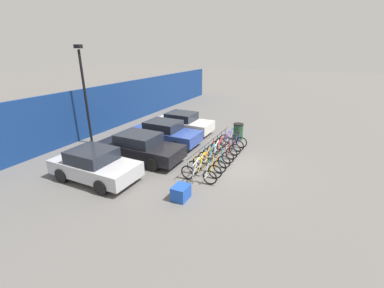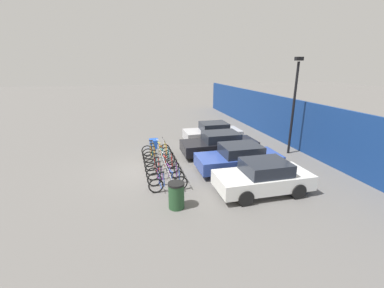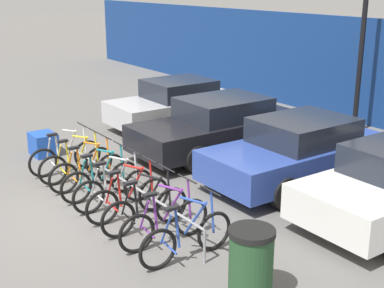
# 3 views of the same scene
# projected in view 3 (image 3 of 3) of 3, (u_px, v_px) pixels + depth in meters

# --- Properties ---
(ground_plane) EXTENTS (120.00, 120.00, 0.00)m
(ground_plane) POSITION_uv_depth(u_px,v_px,m) (86.00, 211.00, 10.04)
(ground_plane) COLOR #605E5B
(bike_rack) EXTENTS (5.32, 0.04, 0.57)m
(bike_rack) POSITION_uv_depth(u_px,v_px,m) (122.00, 181.00, 10.10)
(bike_rack) COLOR gray
(bike_rack) RESTS_ON ground
(bicycle_white) EXTENTS (0.68, 1.71, 1.05)m
(bicycle_white) POSITION_uv_depth(u_px,v_px,m) (66.00, 156.00, 11.92)
(bicycle_white) COLOR black
(bicycle_white) RESTS_ON ground
(bicycle_yellow) EXTENTS (0.68, 1.71, 1.05)m
(bicycle_yellow) POSITION_uv_depth(u_px,v_px,m) (76.00, 164.00, 11.46)
(bicycle_yellow) COLOR black
(bicycle_yellow) RESTS_ON ground
(bicycle_orange) EXTENTS (0.68, 1.71, 1.05)m
(bicycle_orange) POSITION_uv_depth(u_px,v_px,m) (88.00, 171.00, 11.01)
(bicycle_orange) COLOR black
(bicycle_orange) RESTS_ON ground
(bicycle_teal) EXTENTS (0.68, 1.71, 1.05)m
(bicycle_teal) POSITION_uv_depth(u_px,v_px,m) (101.00, 180.00, 10.53)
(bicycle_teal) COLOR black
(bicycle_teal) RESTS_ON ground
(bicycle_silver) EXTENTS (0.68, 1.71, 1.05)m
(bicycle_silver) POSITION_uv_depth(u_px,v_px,m) (114.00, 189.00, 10.09)
(bicycle_silver) COLOR black
(bicycle_silver) RESTS_ON ground
(bicycle_red) EXTENTS (0.68, 1.71, 1.05)m
(bicycle_red) POSITION_uv_depth(u_px,v_px,m) (129.00, 198.00, 9.64)
(bicycle_red) COLOR black
(bicycle_red) RESTS_ON ground
(bicycle_black) EXTENTS (0.68, 1.71, 1.05)m
(bicycle_black) POSITION_uv_depth(u_px,v_px,m) (146.00, 209.00, 9.17)
(bicycle_black) COLOR black
(bicycle_black) RESTS_ON ground
(bicycle_purple) EXTENTS (0.68, 1.71, 1.05)m
(bicycle_purple) POSITION_uv_depth(u_px,v_px,m) (165.00, 222.00, 8.69)
(bicycle_purple) COLOR black
(bicycle_purple) RESTS_ON ground
(bicycle_blue) EXTENTS (0.68, 1.71, 1.05)m
(bicycle_blue) POSITION_uv_depth(u_px,v_px,m) (187.00, 237.00, 8.19)
(bicycle_blue) COLOR black
(bicycle_blue) RESTS_ON ground
(car_silver) EXTENTS (1.91, 3.91, 1.40)m
(car_silver) POSITION_uv_depth(u_px,v_px,m) (177.00, 104.00, 15.52)
(car_silver) COLOR #B7B7BC
(car_silver) RESTS_ON ground
(car_black) EXTENTS (1.91, 4.45, 1.40)m
(car_black) POSITION_uv_depth(u_px,v_px,m) (220.00, 126.00, 13.20)
(car_black) COLOR black
(car_black) RESTS_ON ground
(car_blue) EXTENTS (1.91, 4.23, 1.40)m
(car_blue) POSITION_uv_depth(u_px,v_px,m) (300.00, 151.00, 11.27)
(car_blue) COLOR #2D479E
(car_blue) RESTS_ON ground
(lamp_post) EXTENTS (0.24, 0.44, 5.64)m
(lamp_post) POSITION_uv_depth(u_px,v_px,m) (364.00, 18.00, 14.25)
(lamp_post) COLOR black
(lamp_post) RESTS_ON ground
(trash_bin) EXTENTS (0.63, 0.63, 1.03)m
(trash_bin) POSITION_uv_depth(u_px,v_px,m) (251.00, 264.00, 7.14)
(trash_bin) COLOR #234728
(trash_bin) RESTS_ON ground
(cargo_crate) EXTENTS (0.70, 0.56, 0.55)m
(cargo_crate) POSITION_uv_depth(u_px,v_px,m) (43.00, 144.00, 13.16)
(cargo_crate) COLOR blue
(cargo_crate) RESTS_ON ground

